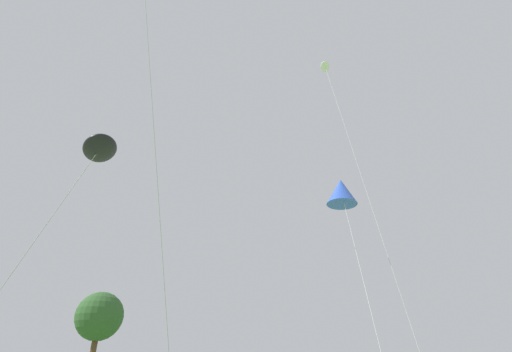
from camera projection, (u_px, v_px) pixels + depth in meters
The scene contains 4 objects.
small_kite_tiny_distant at pixel (100, 149), 8.67m from camera, with size 2.52×1.52×6.29m.
small_kite_box_yellow at pixel (326, 71), 20.79m from camera, with size 2.95×4.27×16.84m.
small_kite_delta_white at pixel (341, 192), 13.08m from camera, with size 2.99×2.88×7.55m.
tree_pine_center at pixel (99, 317), 45.56m from camera, with size 5.66×5.66×10.40m.
Camera 1 is at (-7.48, 2.33, 1.45)m, focal length 26.34 mm.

